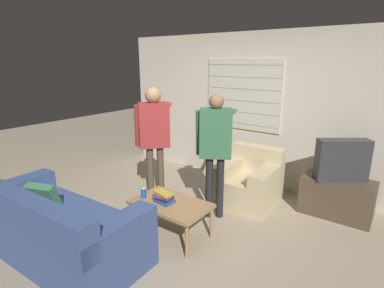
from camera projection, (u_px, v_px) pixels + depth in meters
ground_plane at (176, 227)px, 3.88m from camera, size 16.00×16.00×0.00m
wall_back at (250, 109)px, 5.12m from camera, size 5.20×0.08×2.55m
couch_blue at (57, 229)px, 3.25m from camera, size 2.04×1.01×0.84m
armchair_beige at (249, 181)px, 4.54m from camera, size 0.85×0.89×0.81m
coffee_table at (171, 206)px, 3.61m from camera, size 0.94×0.57×0.44m
tv_stand at (337, 197)px, 4.14m from camera, size 0.91×0.49×0.53m
tv at (342, 160)px, 4.00m from camera, size 0.66×0.56×0.56m
person_left_standing at (154, 130)px, 4.34m from camera, size 0.56×0.82×1.73m
person_right_standing at (216, 141)px, 3.90m from camera, size 0.52×0.86×1.69m
book_stack at (164, 197)px, 3.59m from camera, size 0.25×0.19×0.13m
soda_can at (144, 193)px, 3.70m from camera, size 0.07×0.07×0.13m
spare_remote at (160, 194)px, 3.78m from camera, size 0.06×0.13×0.02m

